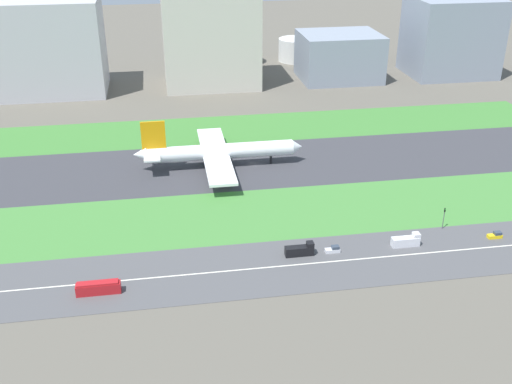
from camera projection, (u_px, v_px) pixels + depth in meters
ground_plane at (254, 164)px, 237.85m from camera, size 800.00×800.00×0.00m
runway at (254, 164)px, 237.83m from camera, size 280.00×46.00×0.10m
grass_median_north at (239, 129)px, 274.17m from camera, size 280.00×36.00×0.10m
grass_median_south at (274, 213)px, 201.49m from camera, size 280.00×36.00×0.10m
highway at (295, 265)px, 173.12m from camera, size 280.00×28.00×0.10m
highway_centerline at (295, 265)px, 173.10m from camera, size 266.00×0.50×0.01m
airliner at (216, 152)px, 233.00m from camera, size 65.00×56.00×19.70m
truck_2 at (300, 250)px, 177.24m from camera, size 8.40×2.50×4.00m
car_2 at (495, 235)px, 186.50m from camera, size 4.40×1.80×2.00m
car_1 at (333, 250)px, 179.02m from camera, size 4.40×1.80×2.00m
bus_0 at (98, 288)px, 160.06m from camera, size 11.60×2.50×3.50m
truck_1 at (406, 241)px, 181.97m from camera, size 8.40×2.50×4.00m
traffic_light at (444, 217)px, 190.13m from camera, size 0.36×0.50×7.20m
terminal_building at (48, 47)px, 315.26m from camera, size 56.46×39.94×48.01m
hangar_building at (210, 35)px, 326.15m from camera, size 50.35×37.47×54.49m
office_tower at (339, 56)px, 343.03m from camera, size 43.87×36.27×25.63m
cargo_warehouse at (451, 37)px, 348.73m from camera, size 47.47×38.96×43.23m
fuel_tank_west at (196, 53)px, 374.01m from camera, size 18.95×18.95×14.87m
fuel_tank_centre at (241, 53)px, 378.56m from camera, size 24.28×24.28×12.46m
fuel_tank_east at (296, 50)px, 383.38m from camera, size 22.14×22.14×13.86m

